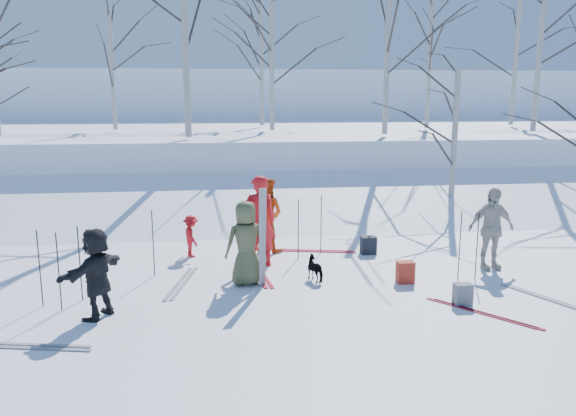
{
  "coord_description": "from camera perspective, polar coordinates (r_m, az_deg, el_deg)",
  "views": [
    {
      "loc": [
        -1.37,
        -9.54,
        3.54
      ],
      "look_at": [
        0.0,
        1.5,
        1.3
      ],
      "focal_mm": 35.0,
      "sensor_mm": 36.0,
      "label": 1
    }
  ],
  "objects": [
    {
      "name": "ground",
      "position": [
        10.27,
        1.04,
        -8.78
      ],
      "size": [
        120.0,
        120.0,
        0.0
      ],
      "primitive_type": "plane",
      "color": "white",
      "rests_on": "ground"
    },
    {
      "name": "snow_ramp",
      "position": [
        16.94,
        -2.28,
        -0.17
      ],
      "size": [
        70.0,
        9.49,
        4.12
      ],
      "primitive_type": "cube",
      "rotation": [
        0.3,
        0.0,
        0.0
      ],
      "color": "white",
      "rests_on": "ground"
    },
    {
      "name": "snow_plateau",
      "position": [
        26.7,
        -4.11,
        5.89
      ],
      "size": [
        70.0,
        18.0,
        2.2
      ],
      "primitive_type": "cube",
      "color": "white",
      "rests_on": "ground"
    },
    {
      "name": "far_hill",
      "position": [
        47.59,
        -5.48,
        9.47
      ],
      "size": [
        90.0,
        30.0,
        6.0
      ],
      "primitive_type": "cube",
      "color": "white",
      "rests_on": "ground"
    },
    {
      "name": "skier_olive_center",
      "position": [
        10.6,
        -4.28,
        -3.58
      ],
      "size": [
        0.89,
        0.68,
        1.62
      ],
      "primitive_type": "imported",
      "rotation": [
        0.0,
        0.0,
        3.37
      ],
      "color": "#494C2E",
      "rests_on": "ground"
    },
    {
      "name": "skier_red_north",
      "position": [
        11.7,
        -2.96,
        -1.35
      ],
      "size": [
        0.77,
        0.57,
        1.93
      ],
      "primitive_type": "imported",
      "rotation": [
        0.0,
        0.0,
        3.31
      ],
      "color": "red",
      "rests_on": "ground"
    },
    {
      "name": "skier_redor_behind",
      "position": [
        12.87,
        -2.24,
        -0.67
      ],
      "size": [
        1.05,
        1.0,
        1.71
      ],
      "primitive_type": "imported",
      "rotation": [
        0.0,
        0.0,
        2.56
      ],
      "color": "#C3460F",
      "rests_on": "ground"
    },
    {
      "name": "skier_red_seated",
      "position": [
        12.65,
        -9.8,
        -2.83
      ],
      "size": [
        0.53,
        0.69,
        0.94
      ],
      "primitive_type": "imported",
      "rotation": [
        0.0,
        0.0,
        1.9
      ],
      "color": "red",
      "rests_on": "ground"
    },
    {
      "name": "skier_cream_east",
      "position": [
        12.26,
        19.93,
        -1.97
      ],
      "size": [
        1.03,
        0.5,
        1.71
      ],
      "primitive_type": "imported",
      "rotation": [
        0.0,
        0.0,
        0.08
      ],
      "color": "beige",
      "rests_on": "ground"
    },
    {
      "name": "skier_grey_west",
      "position": [
        9.55,
        -18.87,
        -6.28
      ],
      "size": [
        1.06,
        1.41,
        1.49
      ],
      "primitive_type": "imported",
      "rotation": [
        0.0,
        0.0,
        4.19
      ],
      "color": "black",
      "rests_on": "ground"
    },
    {
      "name": "dog",
      "position": [
        10.96,
        2.92,
        -6.14
      ],
      "size": [
        0.47,
        0.63,
        0.48
      ],
      "primitive_type": "imported",
      "rotation": [
        0.0,
        0.0,
        3.56
      ],
      "color": "black",
      "rests_on": "ground"
    },
    {
      "name": "upright_ski_left",
      "position": [
        10.37,
        -2.77,
        -3.1
      ],
      "size": [
        0.07,
        0.16,
        1.9
      ],
      "primitive_type": "cube",
      "rotation": [
        0.07,
        0.0,
        0.02
      ],
      "color": "silver",
      "rests_on": "ground"
    },
    {
      "name": "upright_ski_right",
      "position": [
        10.41,
        -2.45,
        -3.03
      ],
      "size": [
        0.09,
        0.23,
        1.89
      ],
      "primitive_type": "cube",
      "rotation": [
        0.1,
        0.0,
        0.11
      ],
      "color": "silver",
      "rests_on": "ground"
    },
    {
      "name": "ski_pair_a",
      "position": [
        11.02,
        25.14,
        -8.42
      ],
      "size": [
        1.66,
        2.05,
        0.02
      ],
      "primitive_type": null,
      "rotation": [
        0.0,
        0.0,
        0.44
      ],
      "color": "silver",
      "rests_on": "ground"
    },
    {
      "name": "ski_pair_b",
      "position": [
        9.95,
        19.13,
        -10.05
      ],
      "size": [
        2.06,
        2.1,
        0.02
      ],
      "primitive_type": null,
      "rotation": [
        0.0,
        0.0,
        0.68
      ],
      "color": "#AF192B",
      "rests_on": "ground"
    },
    {
      "name": "ski_pair_c",
      "position": [
        11.02,
        -10.75,
        -7.5
      ],
      "size": [
        0.94,
        1.98,
        0.02
      ],
      "primitive_type": null,
      "rotation": [
        0.0,
        0.0,
        -0.2
      ],
      "color": "silver",
      "rests_on": "ground"
    },
    {
      "name": "ski_pair_d",
      "position": [
        9.08,
        -24.99,
        -12.61
      ],
      "size": [
        0.97,
        1.98,
        0.02
      ],
      "primitive_type": null,
      "rotation": [
        0.0,
        0.0,
        1.36
      ],
      "color": "silver",
      "rests_on": "ground"
    },
    {
      "name": "ski_pair_e",
      "position": [
        13.01,
        2.65,
        -4.37
      ],
      "size": [
        0.96,
        1.98,
        0.02
      ],
      "primitive_type": null,
      "rotation": [
        0.0,
        0.0,
        1.36
      ],
      "color": "#AF192B",
      "rests_on": "ground"
    },
    {
      "name": "ski_pair_f",
      "position": [
        11.43,
        -2.94,
        -6.62
      ],
      "size": [
        0.67,
        1.95,
        0.02
      ],
      "primitive_type": null,
      "rotation": [
        0.0,
        0.0,
        0.13
      ],
      "color": "#AF192B",
      "rests_on": "ground"
    },
    {
      "name": "ski_pole_a",
      "position": [
        11.39,
        -13.54,
        -3.53
      ],
      "size": [
        0.02,
        0.02,
        1.34
      ],
      "primitive_type": "cylinder",
      "color": "black",
      "rests_on": "ground"
    },
    {
      "name": "ski_pole_b",
      "position": [
        11.46,
        18.65,
        -3.73
      ],
      "size": [
        0.02,
        0.02,
        1.34
      ],
      "primitive_type": "cylinder",
      "color": "black",
      "rests_on": "ground"
    },
    {
      "name": "ski_pole_c",
      "position": [
        10.08,
        -22.26,
        -6.03
      ],
      "size": [
        0.02,
        0.02,
        1.34
      ],
      "primitive_type": "cylinder",
      "color": "black",
      "rests_on": "ground"
    },
    {
      "name": "ski_pole_d",
      "position": [
        10.38,
        -23.91,
        -5.67
      ],
      "size": [
        0.02,
        0.02,
        1.34
      ],
      "primitive_type": "cylinder",
      "color": "black",
      "rests_on": "ground"
    },
    {
      "name": "ski_pole_e",
      "position": [
        12.74,
        3.38,
        -1.66
      ],
      "size": [
        0.02,
        0.02,
        1.34
      ],
      "primitive_type": "cylinder",
      "color": "black",
      "rests_on": "ground"
    },
    {
      "name": "ski_pole_f",
      "position": [
        11.43,
        17.05,
        -3.67
      ],
      "size": [
        0.02,
        0.02,
        1.34
      ],
      "primitive_type": "cylinder",
      "color": "black",
      "rests_on": "ground"
    },
    {
      "name": "ski_pole_g",
      "position": [
        10.43,
        -20.39,
        -5.32
      ],
      "size": [
        0.02,
        0.02,
        1.34
      ],
      "primitive_type": "cylinder",
      "color": "black",
      "rests_on": "ground"
    },
    {
      "name": "ski_pole_h",
      "position": [
        12.26,
        1.05,
        -2.16
      ],
      "size": [
        0.02,
        0.02,
        1.34
      ],
      "primitive_type": "cylinder",
      "color": "black",
      "rests_on": "ground"
    },
    {
      "name": "backpack_red",
      "position": [
        11.05,
        11.83,
        -6.41
      ],
      "size": [
        0.32,
        0.22,
        0.42
      ],
      "primitive_type": "cube",
      "color": "#A12818",
      "rests_on": "ground"
    },
    {
      "name": "backpack_grey",
      "position": [
        10.18,
        17.33,
        -8.37
      ],
      "size": [
        0.3,
        0.2,
        0.38
      ],
      "primitive_type": "cube",
      "color": "slate",
      "rests_on": "ground"
    },
    {
      "name": "backpack_dark",
      "position": [
        12.89,
        8.16,
        -3.76
      ],
      "size": [
        0.34,
        0.24,
        0.4
      ],
      "primitive_type": "cube",
      "color": "black",
      "rests_on": "ground"
    },
    {
      "name": "birch_plateau_a",
      "position": [
        20.27,
        10.07,
        15.69
      ],
      "size": [
        4.69,
        4.69,
        5.85
      ],
      "primitive_type": null,
      "color": "silver",
      "rests_on": "snow_plateau"
    },
    {
      "name": "birch_plateau_b",
      "position": [
        23.6,
        24.31,
        15.72
      ],
      "size": [
        5.53,
        5.53,
        7.05
      ],
      "primitive_type": null,
      "color": "silver",
      "rests_on": "snow_plateau"
    },
    {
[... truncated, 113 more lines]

